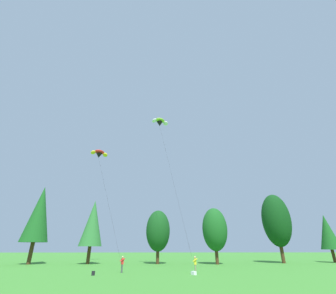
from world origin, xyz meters
TOP-DOWN VIEW (x-y plane):
  - treeline_tree_b at (-20.34, 42.62)m, footprint 4.43×4.43m
  - treeline_tree_c at (-10.85, 42.99)m, footprint 3.88×3.88m
  - treeline_tree_d at (0.73, 42.81)m, footprint 4.13×4.13m
  - treeline_tree_e at (10.51, 41.82)m, footprint 4.21×4.21m
  - treeline_tree_f at (22.69, 44.24)m, footprint 5.01×5.01m
  - treeline_tree_g at (32.86, 45.74)m, footprint 3.44×3.44m
  - kite_flyer_near at (-3.05, 29.47)m, footprint 0.68×0.71m
  - kite_flyer_mid at (5.15, 28.67)m, footprint 0.55×0.59m
  - parafoil_kite_high_red_yellow at (-12.16, 45.91)m, footprint 10.55×17.94m
  - parafoil_kite_mid_lime_white at (0.85, 36.29)m, footprint 5.56×8.71m
  - backpack at (-5.52, 26.93)m, footprint 0.36×0.30m
  - picnic_cooler at (4.75, 27.17)m, footprint 0.58×0.63m

SIDE VIEW (x-z plane):
  - picnic_cooler at x=4.75m, z-range 0.00..0.34m
  - backpack at x=-5.52m, z-range 0.00..0.40m
  - kite_flyer_near at x=-3.05m, z-range 0.15..1.84m
  - kite_flyer_mid at x=5.15m, z-range 0.15..1.84m
  - treeline_tree_d at x=0.73m, z-range 0.91..9.54m
  - treeline_tree_g at x=32.86m, z-range 1.05..9.41m
  - treeline_tree_e at x=10.51m, z-range 0.94..9.88m
  - treeline_tree_c at x=-10.85m, z-range 1.31..11.68m
  - treeline_tree_f at x=22.69m, z-range 1.25..13.15m
  - treeline_tree_b at x=-20.34m, z-range 1.62..14.47m
  - parafoil_kite_high_red_yellow at x=-12.16m, z-range 10.74..30.90m
  - parafoil_kite_mid_lime_white at x=0.85m, z-range 12.07..34.45m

